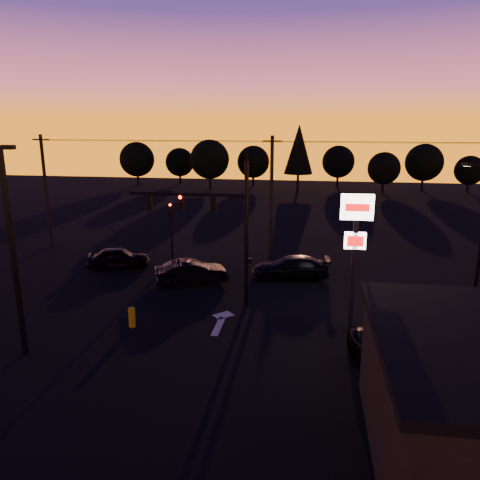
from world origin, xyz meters
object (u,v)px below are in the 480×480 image
object	(u,v)px
parking_lot_light	(11,239)
bollard	(132,317)
car_left	(119,258)
car_mid	(191,272)
pylon_sign	(355,234)
secondary_signal	(171,223)
traffic_signal_mast	(217,218)
car_right	(290,267)
suv_parked	(394,361)

from	to	relation	value
parking_lot_light	bollard	xyz separation A→B (m)	(3.71, 3.34, -4.77)
car_left	bollard	bearing A→B (deg)	-171.94
bollard	car_mid	bearing A→B (deg)	78.25
pylon_sign	secondary_signal	bearing A→B (deg)	140.23
car_left	car_mid	world-z (taller)	car_mid
secondary_signal	car_mid	size ratio (longest dim) A/B	0.95
secondary_signal	car_left	distance (m)	4.40
traffic_signal_mast	bollard	size ratio (longest dim) A/B	8.61
traffic_signal_mast	pylon_sign	distance (m)	7.52
bollard	car_left	xyz separation A→B (m)	(-4.48, 9.12, 0.23)
secondary_signal	traffic_signal_mast	bearing A→B (deg)	-56.81
secondary_signal	pylon_sign	size ratio (longest dim) A/B	0.64
car_left	car_mid	bearing A→B (deg)	-130.93
car_left	car_right	world-z (taller)	car_right
pylon_sign	suv_parked	xyz separation A→B (m)	(1.38, -4.21, -4.15)
secondary_signal	parking_lot_light	world-z (taller)	parking_lot_light
suv_parked	traffic_signal_mast	bearing A→B (deg)	130.87
bollard	car_left	distance (m)	10.17
secondary_signal	parking_lot_light	bearing A→B (deg)	-99.79
car_left	suv_parked	xyz separation A→B (m)	(16.65, -12.18, 0.04)
traffic_signal_mast	car_left	world-z (taller)	traffic_signal_mast
parking_lot_light	bollard	distance (m)	6.91
pylon_sign	car_mid	distance (m)	11.66
parking_lot_light	pylon_sign	bearing A→B (deg)	17.23
pylon_sign	car_mid	xyz separation A→B (m)	(-9.40, 5.49, -4.16)
car_left	car_mid	size ratio (longest dim) A/B	0.93
traffic_signal_mast	pylon_sign	xyz separation A→B (m)	(7.10, -2.49, -0.02)
secondary_signal	pylon_sign	world-z (taller)	pylon_sign
car_mid	bollard	bearing A→B (deg)	144.42
traffic_signal_mast	secondary_signal	distance (m)	9.19
pylon_sign	suv_parked	size ratio (longest dim) A/B	1.24
bollard	suv_parked	size ratio (longest dim) A/B	0.18
car_right	bollard	bearing A→B (deg)	-46.18
bollard	traffic_signal_mast	bearing A→B (deg)	44.71
parking_lot_light	bollard	world-z (taller)	parking_lot_light
traffic_signal_mast	secondary_signal	size ratio (longest dim) A/B	1.97
secondary_signal	suv_parked	world-z (taller)	secondary_signal
secondary_signal	car_mid	xyz separation A→B (m)	(2.60, -4.49, -2.11)
traffic_signal_mast	secondary_signal	bearing A→B (deg)	123.19
parking_lot_light	car_right	size ratio (longest dim) A/B	1.82
car_mid	parking_lot_light	bearing A→B (deg)	129.16
traffic_signal_mast	pylon_sign	size ratio (longest dim) A/B	1.26
car_left	car_right	bearing A→B (deg)	-110.29
parking_lot_light	bollard	bearing A→B (deg)	41.98
car_right	parking_lot_light	bearing A→B (deg)	-48.31
car_mid	suv_parked	distance (m)	14.51
car_left	pylon_sign	bearing A→B (deg)	-135.65
car_mid	secondary_signal	bearing A→B (deg)	6.19
traffic_signal_mast	suv_parked	bearing A→B (deg)	-38.36
secondary_signal	suv_parked	size ratio (longest dim) A/B	0.79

